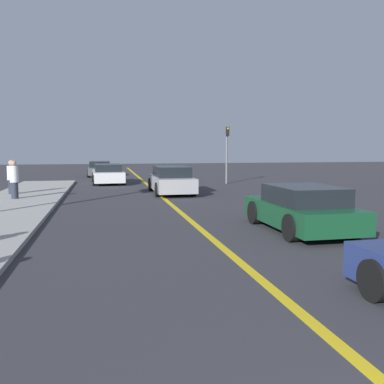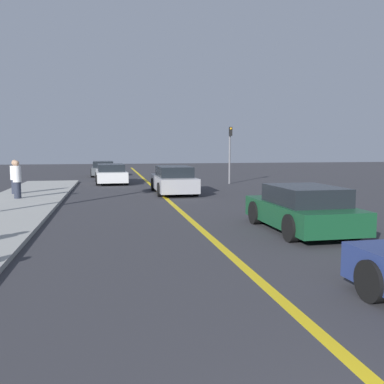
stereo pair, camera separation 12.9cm
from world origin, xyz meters
TOP-DOWN VIEW (x-y plane):
  - road_center_line at (0.00, 18.00)m, footprint 0.20×60.00m
  - car_ahead_center at (2.66, 9.84)m, footprint 1.99×4.08m
  - car_far_distant at (0.66, 20.20)m, footprint 1.92×4.77m
  - car_parked_left_lot at (-2.38, 26.89)m, footprint 2.10×4.72m
  - car_oncoming_far at (-2.94, 33.87)m, footprint 1.90×4.07m
  - pedestrian_far_standing at (-6.36, 18.29)m, footprint 0.34×0.34m
  - pedestrian_by_sign at (-6.83, 20.28)m, footprint 0.43×0.43m
  - traffic_light at (4.97, 25.03)m, footprint 0.18×0.40m

SIDE VIEW (x-z plane):
  - road_center_line at x=0.00m, z-range 0.00..0.01m
  - car_oncoming_far at x=-2.94m, z-range -0.01..1.19m
  - car_parked_left_lot at x=-2.38m, z-range -0.01..1.23m
  - car_ahead_center at x=2.66m, z-range -0.01..1.24m
  - car_far_distant at x=0.66m, z-range -0.02..1.34m
  - pedestrian_by_sign at x=-6.83m, z-range 0.11..1.70m
  - pedestrian_far_standing at x=-6.36m, z-range 0.12..1.74m
  - traffic_light at x=4.97m, z-range 0.44..3.99m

